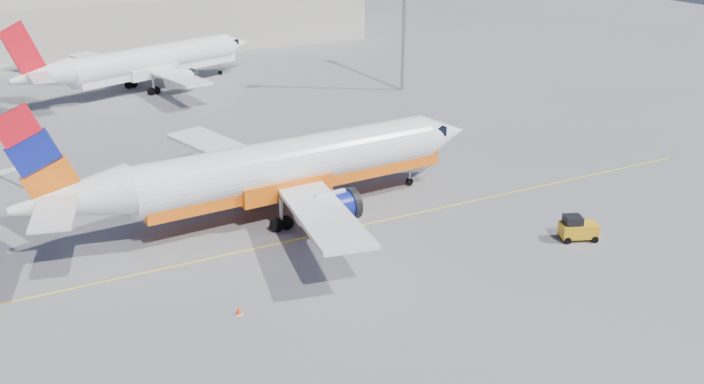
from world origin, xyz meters
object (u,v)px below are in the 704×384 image
main_jet (277,169)px  traffic_cone (239,310)px  second_jet (147,62)px  gse_tug (578,228)px

main_jet → traffic_cone: size_ratio=67.08×
traffic_cone → second_jet: bearing=80.4°
main_jet → second_jet: (1.60, 42.74, -0.32)m
second_jet → traffic_cone: 55.90m
gse_tug → traffic_cone: (-24.16, 1.43, -0.58)m
main_jet → gse_tug: size_ratio=12.79×
second_jet → traffic_cone: second_jet is taller
traffic_cone → main_jet: bearing=57.8°
gse_tug → second_jet: bearing=127.5°
main_jet → traffic_cone: main_jet is taller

